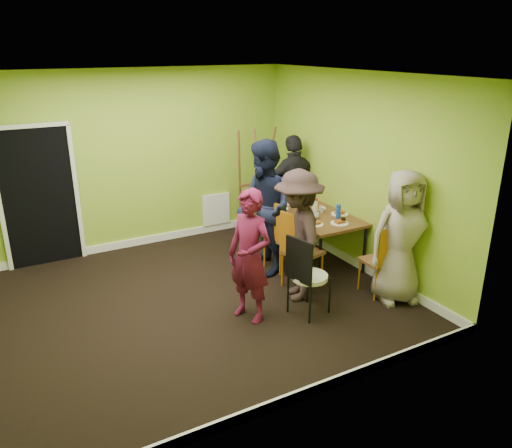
{
  "coord_description": "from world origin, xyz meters",
  "views": [
    {
      "loc": [
        -2.08,
        -5.37,
        3.13
      ],
      "look_at": [
        0.87,
        0.0,
        0.91
      ],
      "focal_mm": 35.0,
      "sensor_mm": 36.0,
      "label": 1
    }
  ],
  "objects_px": {
    "chair_front_end": "(384,257)",
    "thermos": "(315,207)",
    "person_front_end": "(402,237)",
    "chair_back_end": "(293,199)",
    "person_back_end": "(294,189)",
    "chair_bentwood": "(306,272)",
    "person_left_near": "(298,236)",
    "orange_bottle": "(302,209)",
    "chair_left_far": "(278,231)",
    "blue_bottle": "(338,211)",
    "easel": "(254,182)",
    "dining_table": "(315,218)",
    "chair_left_near": "(298,247)",
    "person_left_far": "(265,208)",
    "person_standing": "(250,256)"
  },
  "relations": [
    {
      "from": "chair_front_end",
      "to": "thermos",
      "type": "distance_m",
      "value": 1.42
    },
    {
      "from": "person_front_end",
      "to": "chair_back_end",
      "type": "bearing_deg",
      "value": 110.01
    },
    {
      "from": "chair_front_end",
      "to": "person_back_end",
      "type": "distance_m",
      "value": 2.26
    },
    {
      "from": "chair_bentwood",
      "to": "person_left_near",
      "type": "bearing_deg",
      "value": 144.84
    },
    {
      "from": "orange_bottle",
      "to": "chair_back_end",
      "type": "bearing_deg",
      "value": 70.07
    },
    {
      "from": "chair_left_far",
      "to": "blue_bottle",
      "type": "distance_m",
      "value": 0.92
    },
    {
      "from": "easel",
      "to": "orange_bottle",
      "type": "height_order",
      "value": "easel"
    },
    {
      "from": "person_back_end",
      "to": "chair_left_far",
      "type": "bearing_deg",
      "value": 48.81
    },
    {
      "from": "dining_table",
      "to": "chair_bentwood",
      "type": "distance_m",
      "value": 1.63
    },
    {
      "from": "chair_left_near",
      "to": "person_back_end",
      "type": "distance_m",
      "value": 1.81
    },
    {
      "from": "thermos",
      "to": "person_left_far",
      "type": "distance_m",
      "value": 0.86
    },
    {
      "from": "chair_front_end",
      "to": "person_left_far",
      "type": "xyz_separation_m",
      "value": [
        -0.97,
        1.4,
        0.41
      ]
    },
    {
      "from": "dining_table",
      "to": "easel",
      "type": "relative_size",
      "value": 0.81
    },
    {
      "from": "orange_bottle",
      "to": "person_back_end",
      "type": "xyz_separation_m",
      "value": [
        0.31,
        0.71,
        0.09
      ]
    },
    {
      "from": "easel",
      "to": "thermos",
      "type": "height_order",
      "value": "easel"
    },
    {
      "from": "person_standing",
      "to": "dining_table",
      "type": "bearing_deg",
      "value": 97.88
    },
    {
      "from": "easel",
      "to": "person_left_near",
      "type": "distance_m",
      "value": 2.46
    },
    {
      "from": "chair_front_end",
      "to": "blue_bottle",
      "type": "relative_size",
      "value": 4.89
    },
    {
      "from": "person_standing",
      "to": "orange_bottle",
      "type": "bearing_deg",
      "value": 104.3
    },
    {
      "from": "dining_table",
      "to": "person_left_far",
      "type": "relative_size",
      "value": 0.78
    },
    {
      "from": "chair_left_near",
      "to": "chair_bentwood",
      "type": "relative_size",
      "value": 1.05
    },
    {
      "from": "easel",
      "to": "person_back_end",
      "type": "bearing_deg",
      "value": -58.46
    },
    {
      "from": "chair_left_far",
      "to": "chair_bentwood",
      "type": "height_order",
      "value": "chair_left_far"
    },
    {
      "from": "chair_left_near",
      "to": "orange_bottle",
      "type": "relative_size",
      "value": 12.17
    },
    {
      "from": "chair_left_near",
      "to": "person_left_near",
      "type": "xyz_separation_m",
      "value": [
        -0.14,
        -0.19,
        0.24
      ]
    },
    {
      "from": "dining_table",
      "to": "chair_front_end",
      "type": "distance_m",
      "value": 1.35
    },
    {
      "from": "chair_left_near",
      "to": "thermos",
      "type": "distance_m",
      "value": 1.04
    },
    {
      "from": "chair_back_end",
      "to": "person_left_near",
      "type": "bearing_deg",
      "value": 50.79
    },
    {
      "from": "person_left_near",
      "to": "person_front_end",
      "type": "bearing_deg",
      "value": 78.49
    },
    {
      "from": "person_left_near",
      "to": "chair_front_end",
      "type": "bearing_deg",
      "value": 83.77
    },
    {
      "from": "easel",
      "to": "person_left_far",
      "type": "xyz_separation_m",
      "value": [
        -0.64,
        -1.47,
        0.05
      ]
    },
    {
      "from": "chair_front_end",
      "to": "chair_bentwood",
      "type": "bearing_deg",
      "value": 179.99
    },
    {
      "from": "person_back_end",
      "to": "thermos",
      "type": "bearing_deg",
      "value": 80.72
    },
    {
      "from": "dining_table",
      "to": "blue_bottle",
      "type": "distance_m",
      "value": 0.38
    },
    {
      "from": "chair_left_near",
      "to": "person_standing",
      "type": "relative_size",
      "value": 0.67
    },
    {
      "from": "blue_bottle",
      "to": "orange_bottle",
      "type": "xyz_separation_m",
      "value": [
        -0.3,
        0.48,
        -0.06
      ]
    },
    {
      "from": "easel",
      "to": "chair_front_end",
      "type": "bearing_deg",
      "value": -83.47
    },
    {
      "from": "person_front_end",
      "to": "person_back_end",
      "type": "bearing_deg",
      "value": 107.62
    },
    {
      "from": "chair_front_end",
      "to": "person_front_end",
      "type": "relative_size",
      "value": 0.57
    },
    {
      "from": "chair_left_near",
      "to": "person_left_near",
      "type": "height_order",
      "value": "person_left_near"
    },
    {
      "from": "chair_bentwood",
      "to": "person_front_end",
      "type": "distance_m",
      "value": 1.32
    },
    {
      "from": "person_standing",
      "to": "person_front_end",
      "type": "height_order",
      "value": "person_front_end"
    },
    {
      "from": "chair_left_near",
      "to": "person_left_far",
      "type": "relative_size",
      "value": 0.56
    },
    {
      "from": "chair_bentwood",
      "to": "blue_bottle",
      "type": "bearing_deg",
      "value": 115.1
    },
    {
      "from": "chair_left_near",
      "to": "person_left_far",
      "type": "height_order",
      "value": "person_left_far"
    },
    {
      "from": "dining_table",
      "to": "chair_left_far",
      "type": "relative_size",
      "value": 1.42
    },
    {
      "from": "easel",
      "to": "person_left_near",
      "type": "xyz_separation_m",
      "value": [
        -0.66,
        -2.37,
        -0.06
      ]
    },
    {
      "from": "dining_table",
      "to": "chair_back_end",
      "type": "relative_size",
      "value": 1.39
    },
    {
      "from": "chair_bentwood",
      "to": "person_back_end",
      "type": "distance_m",
      "value": 2.51
    },
    {
      "from": "chair_left_far",
      "to": "person_standing",
      "type": "height_order",
      "value": "person_standing"
    }
  ]
}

